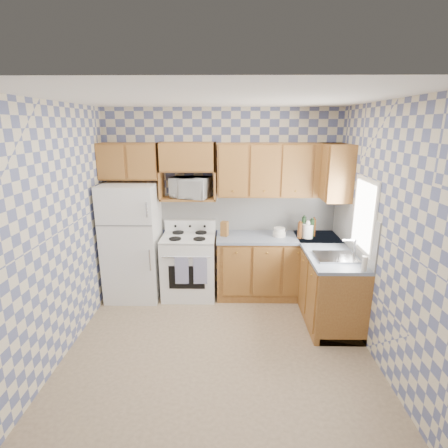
{
  "coord_description": "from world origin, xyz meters",
  "views": [
    {
      "loc": [
        0.11,
        -3.5,
        2.46
      ],
      "look_at": [
        0.05,
        0.75,
        1.25
      ],
      "focal_mm": 28.0,
      "sensor_mm": 36.0,
      "label": 1
    }
  ],
  "objects": [
    {
      "name": "backguard",
      "position": [
        -0.47,
        1.55,
        1.0
      ],
      "size": [
        0.76,
        0.08,
        0.17
      ],
      "primitive_type": "cube",
      "color": "white",
      "rests_on": "cooktop"
    },
    {
      "name": "upper_cabinets_right",
      "position": [
        1.53,
        1.25,
        1.85
      ],
      "size": [
        0.33,
        0.7,
        0.74
      ],
      "primitive_type": "cube",
      "color": "brown",
      "rests_on": "right_wall"
    },
    {
      "name": "base_cabinets_right",
      "position": [
        1.4,
        0.8,
        0.44
      ],
      "size": [
        0.6,
        1.6,
        0.88
      ],
      "primitive_type": "cube",
      "color": "brown",
      "rests_on": "floor"
    },
    {
      "name": "dish_towel_left",
      "position": [
        -0.53,
        0.93,
        0.53
      ],
      "size": [
        0.19,
        0.02,
        0.39
      ],
      "primitive_type": "cube",
      "color": "navy",
      "rests_on": "stove_body"
    },
    {
      "name": "refrigerator",
      "position": [
        -1.27,
        1.25,
        0.84
      ],
      "size": [
        0.75,
        0.7,
        1.68
      ],
      "primitive_type": "cube",
      "color": "white",
      "rests_on": "floor"
    },
    {
      "name": "right_wall",
      "position": [
        1.7,
        0.0,
        1.35
      ],
      "size": [
        0.02,
        3.2,
        2.7
      ],
      "primitive_type": "cube",
      "color": "slate",
      "rests_on": "ground"
    },
    {
      "name": "bottle_2",
      "position": [
        1.32,
        1.31,
        1.05
      ],
      "size": [
        0.06,
        0.06,
        0.25
      ],
      "primitive_type": "cylinder",
      "color": "#522C12",
      "rests_on": "countertop_back"
    },
    {
      "name": "food_containers",
      "position": [
        0.83,
        1.28,
        0.98
      ],
      "size": [
        0.18,
        0.18,
        0.12
      ],
      "primitive_type": null,
      "color": "beige",
      "rests_on": "countertop_back"
    },
    {
      "name": "upper_cabinets_back",
      "position": [
        0.82,
        1.44,
        1.85
      ],
      "size": [
        1.75,
        0.33,
        0.74
      ],
      "primitive_type": "cube",
      "color": "brown",
      "rests_on": "back_wall"
    },
    {
      "name": "window",
      "position": [
        1.69,
        0.45,
        1.45
      ],
      "size": [
        0.02,
        0.66,
        0.86
      ],
      "primitive_type": "cube",
      "color": "white",
      "rests_on": "right_wall"
    },
    {
      "name": "electric_kettle",
      "position": [
        1.23,
        1.22,
        1.02
      ],
      "size": [
        0.15,
        0.15,
        0.2
      ],
      "primitive_type": "cylinder",
      "color": "white",
      "rests_on": "countertop_back"
    },
    {
      "name": "soap_bottle",
      "position": [
        1.59,
        0.05,
        1.01
      ],
      "size": [
        0.06,
        0.06,
        0.17
      ],
      "primitive_type": "cylinder",
      "color": "beige",
      "rests_on": "countertop_right"
    },
    {
      "name": "back_wall",
      "position": [
        0.0,
        1.6,
        1.35
      ],
      "size": [
        3.4,
        0.02,
        2.7
      ],
      "primitive_type": "cube",
      "color": "slate",
      "rests_on": "ground"
    },
    {
      "name": "countertop_back",
      "position": [
        0.82,
        1.3,
        0.9
      ],
      "size": [
        1.77,
        0.63,
        0.04
      ],
      "primitive_type": "cube",
      "color": "slate",
      "rests_on": "base_cabinets_back"
    },
    {
      "name": "microwave_shelf",
      "position": [
        -0.47,
        1.44,
        1.44
      ],
      "size": [
        0.8,
        0.33,
        0.03
      ],
      "primitive_type": "cube",
      "color": "brown",
      "rests_on": "back_wall"
    },
    {
      "name": "sink",
      "position": [
        1.4,
        0.45,
        0.93
      ],
      "size": [
        0.48,
        0.4,
        0.03
      ],
      "primitive_type": "cube",
      "color": "#B7B7BC",
      "rests_on": "countertop_right"
    },
    {
      "name": "cooktop",
      "position": [
        -0.47,
        1.28,
        0.91
      ],
      "size": [
        0.76,
        0.65,
        0.02
      ],
      "primitive_type": "cube",
      "color": "silver",
      "rests_on": "stove_body"
    },
    {
      "name": "upper_cabinets_fridge",
      "position": [
        -1.29,
        1.44,
        1.97
      ],
      "size": [
        0.82,
        0.33,
        0.5
      ],
      "primitive_type": "cube",
      "color": "brown",
      "rests_on": "back_wall"
    },
    {
      "name": "microwave",
      "position": [
        -0.44,
        1.44,
        1.6
      ],
      "size": [
        0.62,
        0.51,
        0.3
      ],
      "primitive_type": "imported",
      "rotation": [
        0.0,
        0.0,
        -0.31
      ],
      "color": "white",
      "rests_on": "microwave_shelf"
    },
    {
      "name": "backsplash_back",
      "position": [
        0.4,
        1.59,
        1.2
      ],
      "size": [
        2.6,
        0.02,
        0.56
      ],
      "primitive_type": "cube",
      "color": "white",
      "rests_on": "back_wall"
    },
    {
      "name": "countertop_right",
      "position": [
        1.4,
        0.8,
        0.9
      ],
      "size": [
        0.63,
        1.6,
        0.04
      ],
      "primitive_type": "cube",
      "color": "slate",
      "rests_on": "base_cabinets_right"
    },
    {
      "name": "stove_body",
      "position": [
        -0.47,
        1.28,
        0.45
      ],
      "size": [
        0.76,
        0.65,
        0.9
      ],
      "primitive_type": "cube",
      "color": "white",
      "rests_on": "floor"
    },
    {
      "name": "knife_block",
      "position": [
        0.05,
        1.29,
        1.03
      ],
      "size": [
        0.12,
        0.12,
        0.21
      ],
      "primitive_type": "cube",
      "rotation": [
        0.0,
        0.0,
        -0.33
      ],
      "color": "brown",
      "rests_on": "countertop_back"
    },
    {
      "name": "dish_towel_right",
      "position": [
        -0.28,
        0.93,
        0.53
      ],
      "size": [
        0.19,
        0.02,
        0.39
      ],
      "primitive_type": "cube",
      "color": "navy",
      "rests_on": "stove_body"
    },
    {
      "name": "bottle_1",
      "position": [
        1.27,
        1.21,
        1.05
      ],
      "size": [
        0.06,
        0.06,
        0.27
      ],
      "primitive_type": "cylinder",
      "color": "black",
      "rests_on": "countertop_back"
    },
    {
      "name": "bottle_0",
      "position": [
        1.17,
        1.27,
        1.06
      ],
      "size": [
        0.06,
        0.06,
        0.29
      ],
      "primitive_type": "cylinder",
      "color": "black",
      "rests_on": "countertop_back"
    },
    {
      "name": "base_cabinets_back",
      "position": [
        0.82,
        1.3,
        0.44
      ],
      "size": [
        1.75,
        0.6,
        0.88
      ],
      "primitive_type": "cube",
      "color": "brown",
      "rests_on": "floor"
    },
    {
      "name": "floor",
      "position": [
        0.0,
        0.0,
        0.0
      ],
      "size": [
        3.4,
        3.4,
        0.0
      ],
      "primitive_type": "plane",
      "color": "#7A634B",
      "rests_on": "ground"
    },
    {
      "name": "bottle_3",
      "position": [
        1.1,
        1.19,
        1.04
      ],
      "size": [
        0.06,
        0.06,
        0.23
      ],
      "primitive_type": "cylinder",
      "color": "#522C12",
      "rests_on": "countertop_back"
    },
    {
      "name": "backsplash_right",
      "position": [
        1.69,
        0.8,
        1.2
      ],
      "size": [
        0.02,
        1.6,
        0.56
      ],
      "primitive_type": "cube",
      "color": "white",
      "rests_on": "right_wall"
    }
  ]
}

